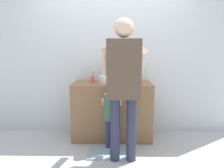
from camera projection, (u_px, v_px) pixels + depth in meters
ground_plane at (112, 145)px, 3.23m from camera, size 14.00×14.00×0.00m
back_wall at (112, 52)px, 3.62m from camera, size 4.40×0.08×2.70m
vanity_cabinet at (112, 111)px, 3.45m from camera, size 1.22×0.54×0.89m
sink_basin at (112, 79)px, 3.35m from camera, size 0.40×0.40×0.11m
faucet at (112, 76)px, 3.58m from camera, size 0.18×0.14×0.18m
toothbrush_cup at (93, 79)px, 3.37m from camera, size 0.07×0.07×0.21m
bath_mat at (112, 153)px, 2.98m from camera, size 0.64×0.40×0.02m
child_toddler at (112, 111)px, 3.04m from camera, size 0.29×0.29×0.93m
adult_parent at (124, 78)px, 2.65m from camera, size 0.55×0.58×1.77m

